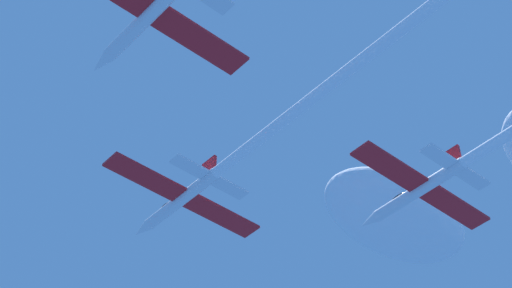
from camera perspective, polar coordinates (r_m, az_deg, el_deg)
The scene contains 2 objects.
jet_lead at distance 76.02m, azimuth 1.23°, elevation 1.11°, with size 17.23×50.15×2.85m.
cloud_wispy at distance 140.50m, azimuth 9.19°, elevation -4.75°, with size 28.22×15.52×9.88m, color white.
Camera 1 is at (-38.25, -53.60, -51.05)m, focal length 61.01 mm.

